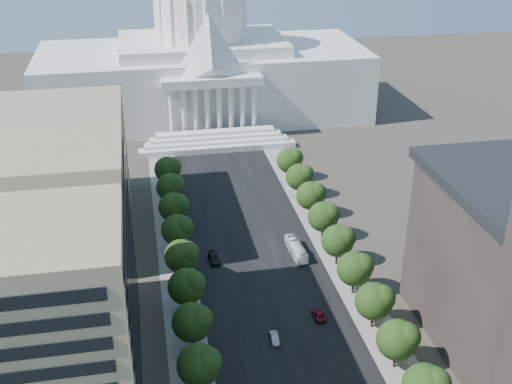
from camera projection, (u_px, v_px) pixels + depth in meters
road_asphalt at (247, 233)px, 163.22m from camera, size 30.00×260.00×0.01m
sidewalk_left at (173, 240)px, 160.05m from camera, size 8.00×260.00×0.02m
sidewalk_right at (319, 227)px, 166.40m from camera, size 8.00×260.00×0.02m
capitol at (203, 62)px, 238.29m from camera, size 120.00×56.00×73.00m
office_block_left at (7, 297)px, 104.04m from camera, size 40.00×52.00×40.00m
office_block_left_far at (48, 178)px, 157.46m from camera, size 38.00×52.00×30.00m
tree_l_c at (201, 364)px, 109.57m from camera, size 7.79×7.60×9.97m
tree_l_d at (194, 321)px, 120.17m from camera, size 7.79×7.60×9.97m
tree_l_e at (188, 286)px, 130.77m from camera, size 7.79×7.60×9.97m
tree_l_f at (183, 255)px, 141.37m from camera, size 7.79×7.60×9.97m
tree_l_g at (178, 229)px, 151.97m from camera, size 7.79×7.60×9.97m
tree_l_h at (175, 206)px, 162.57m from camera, size 7.79×7.60×9.97m
tree_l_i at (171, 186)px, 173.18m from camera, size 7.79×7.60×9.97m
tree_l_j at (169, 169)px, 183.78m from camera, size 7.79×7.60×9.97m
tree_r_c at (399, 339)px, 115.59m from camera, size 7.79×7.60×9.97m
tree_r_d at (376, 300)px, 126.19m from camera, size 7.79×7.60×9.97m
tree_r_e at (356, 268)px, 136.79m from camera, size 7.79×7.60×9.97m
tree_r_f at (339, 240)px, 147.39m from camera, size 7.79×7.60×9.97m
tree_r_g at (325, 216)px, 157.99m from camera, size 7.79×7.60×9.97m
tree_r_h at (312, 195)px, 168.59m from camera, size 7.79×7.60×9.97m
tree_r_i at (301, 176)px, 179.19m from camera, size 7.79×7.60×9.97m
tree_r_j at (291, 160)px, 189.80m from camera, size 7.79×7.60×9.97m
streetlight_b at (409, 344)px, 115.41m from camera, size 2.61×0.44×9.00m
streetlight_c at (363, 269)px, 137.50m from camera, size 2.61×0.44×9.00m
streetlight_d at (329, 215)px, 159.59m from camera, size 2.61×0.44×9.00m
streetlight_e at (304, 175)px, 181.67m from camera, size 2.61×0.44×9.00m
streetlight_f at (284, 143)px, 203.76m from camera, size 2.61×0.44×9.00m
car_silver at (275, 338)px, 124.77m from camera, size 1.61×4.18×1.36m
car_red at (319, 315)px, 131.51m from camera, size 2.30×4.80×1.32m
car_dark_b at (214, 259)px, 150.74m from camera, size 2.73×5.72×1.61m
city_bus at (296, 249)px, 153.36m from camera, size 3.31×11.13×3.06m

